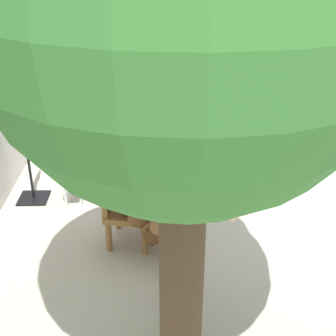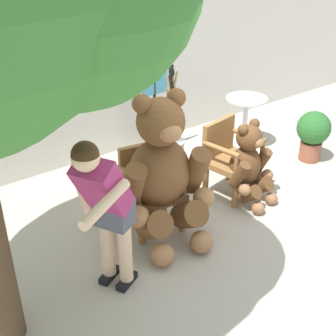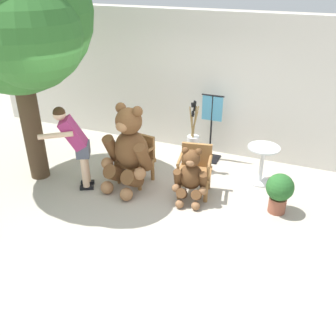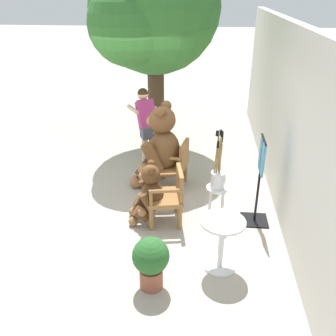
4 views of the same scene
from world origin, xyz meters
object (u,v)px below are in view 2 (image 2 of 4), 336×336
person_visitor (105,203)px  white_stool (171,148)px  wooden_chair_left (150,186)px  brush_bucket (171,125)px  teddy_bear_large (163,172)px  wooden_chair_right (229,156)px  potted_plant (313,132)px  round_side_table (245,116)px  clothing_display_stand (155,104)px  teddy_bear_small (249,164)px

person_visitor → white_stool: person_visitor is taller
wooden_chair_left → brush_bucket: brush_bucket is taller
teddy_bear_large → wooden_chair_right: bearing=13.1°
potted_plant → white_stool: bearing=155.2°
wooden_chair_left → teddy_bear_large: 0.39m
white_stool → round_side_table: size_ratio=0.64×
clothing_display_stand → wooden_chair_left: bearing=-126.8°
teddy_bear_small → white_stool: teddy_bear_small is taller
wooden_chair_left → teddy_bear_large: bearing=-95.1°
brush_bucket → potted_plant: size_ratio=1.40×
clothing_display_stand → wooden_chair_right: bearing=-85.1°
person_visitor → white_stool: size_ratio=3.31×
white_stool → teddy_bear_large: bearing=-130.3°
white_stool → potted_plant: (1.72, -0.80, 0.04)m
wooden_chair_left → clothing_display_stand: 1.67m
person_visitor → wooden_chair_left: bearing=36.0°
teddy_bear_small → round_side_table: teddy_bear_small is taller
teddy_bear_large → wooden_chair_left: bearing=84.9°
round_side_table → potted_plant: round_side_table is taller
wooden_chair_left → teddy_bear_small: 1.16m
person_visitor → potted_plant: person_visitor is taller
wooden_chair_right → teddy_bear_small: teddy_bear_small is taller
person_visitor → white_stool: bearing=38.9°
person_visitor → round_side_table: person_visitor is taller
wooden_chair_right → potted_plant: size_ratio=1.26×
wooden_chair_left → teddy_bear_small: (1.12, -0.29, 0.01)m
wooden_chair_left → wooden_chair_right: 1.10m
teddy_bear_small → round_side_table: size_ratio=1.35×
potted_plant → wooden_chair_left: bearing=178.5°
round_side_table → clothing_display_stand: 1.29m
person_visitor → round_side_table: bearing=24.9°
white_stool → round_side_table: bearing=1.4°
white_stool → potted_plant: potted_plant is taller
white_stool → brush_bucket: 0.32m
wooden_chair_left → clothing_display_stand: (0.99, 1.32, 0.26)m
teddy_bear_large → person_visitor: teddy_bear_large is taller
teddy_bear_small → white_stool: bearing=106.7°
white_stool → potted_plant: bearing=-24.8°
wooden_chair_left → brush_bucket: (0.82, 0.73, 0.21)m
teddy_bear_large → round_side_table: bearing=25.5°
person_visitor → clothing_display_stand: size_ratio=1.11×
white_stool → wooden_chair_left: bearing=-138.3°
wooden_chair_right → brush_bucket: (-0.29, 0.73, 0.21)m
wooden_chair_left → person_visitor: size_ratio=0.57×
wooden_chair_right → round_side_table: size_ratio=1.19×
person_visitor → brush_bucket: person_visitor is taller
wooden_chair_right → round_side_table: 1.27m
teddy_bear_small → white_stool: 1.07m
clothing_display_stand → round_side_table: bearing=-26.5°
round_side_table → wooden_chair_left: bearing=-160.2°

